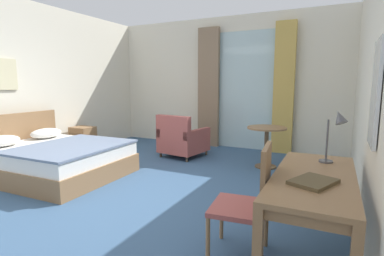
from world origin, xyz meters
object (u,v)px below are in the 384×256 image
object	(u,v)px
bed	(54,158)
desk_chair	(251,198)
armchair_by_window	(182,140)
round_cafe_table	(267,138)
closed_book	(313,182)
framed_picture	(5,74)
writing_desk	(314,186)
desk_lamp	(336,127)
nightstand	(83,140)

from	to	relation	value
bed	desk_chair	xyz separation A→B (m)	(3.37, -0.83, 0.24)
armchair_by_window	round_cafe_table	bearing A→B (deg)	-0.87
desk_chair	round_cafe_table	distance (m)	2.83
desk_chair	closed_book	world-z (taller)	desk_chair
round_cafe_table	framed_picture	size ratio (longest dim) A/B	1.37
writing_desk	round_cafe_table	distance (m)	2.82
desk_chair	armchair_by_window	size ratio (longest dim) A/B	1.07
desk_chair	desk_lamp	world-z (taller)	desk_lamp
framed_picture	desk_chair	bearing A→B (deg)	-10.66
desk_lamp	armchair_by_window	distance (m)	3.64
desk_chair	armchair_by_window	xyz separation A→B (m)	(-2.15, 2.81, -0.18)
desk_lamp	armchair_by_window	size ratio (longest dim) A/B	0.56
nightstand	round_cafe_table	world-z (taller)	round_cafe_table
writing_desk	armchair_by_window	world-z (taller)	armchair_by_window
desk_chair	round_cafe_table	bearing A→B (deg)	100.08
nightstand	framed_picture	bearing A→B (deg)	-101.26
bed	writing_desk	bearing A→B (deg)	-10.26
desk_chair	desk_lamp	xyz separation A→B (m)	(0.59, 0.54, 0.55)
desk_lamp	closed_book	size ratio (longest dim) A/B	1.53
nightstand	closed_book	distance (m)	5.18
desk_chair	armchair_by_window	distance (m)	3.55
bed	round_cafe_table	distance (m)	3.48
bed	framed_picture	size ratio (longest dim) A/B	3.95
bed	closed_book	xyz separation A→B (m)	(3.84, -0.92, 0.47)
writing_desk	bed	bearing A→B (deg)	169.74
writing_desk	desk_chair	xyz separation A→B (m)	(-0.46, -0.14, -0.13)
bed	desk_lamp	xyz separation A→B (m)	(3.96, -0.30, 0.80)
desk_chair	framed_picture	size ratio (longest dim) A/B	1.86
round_cafe_table	nightstand	bearing A→B (deg)	-170.61
nightstand	writing_desk	xyz separation A→B (m)	(4.62, -2.04, 0.37)
round_cafe_table	desk_chair	bearing A→B (deg)	-79.92
desk_lamp	closed_book	world-z (taller)	desk_lamp
nightstand	armchair_by_window	size ratio (longest dim) A/B	0.61
round_cafe_table	framed_picture	bearing A→B (deg)	-153.58
desk_chair	nightstand	bearing A→B (deg)	152.33
bed	desk_lamp	distance (m)	4.05
bed	round_cafe_table	world-z (taller)	bed
bed	desk_chair	world-z (taller)	desk_chair
nightstand	round_cafe_table	distance (m)	3.72
armchair_by_window	framed_picture	world-z (taller)	framed_picture
nightstand	round_cafe_table	bearing A→B (deg)	9.39
desk_chair	round_cafe_table	xyz separation A→B (m)	(-0.50, 2.79, 0.00)
desk_chair	desk_lamp	distance (m)	0.97
nightstand	framed_picture	xyz separation A→B (m)	(-0.27, -1.35, 1.32)
armchair_by_window	bed	bearing A→B (deg)	-121.58
desk_lamp	armchair_by_window	xyz separation A→B (m)	(-2.74, 2.28, -0.74)
nightstand	writing_desk	distance (m)	5.06
nightstand	writing_desk	world-z (taller)	writing_desk
writing_desk	armchair_by_window	xyz separation A→B (m)	(-2.61, 2.67, -0.31)
desk_lamp	round_cafe_table	distance (m)	2.56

